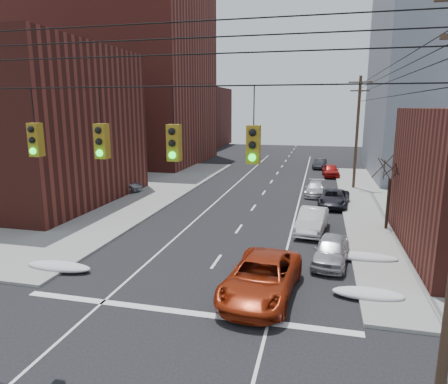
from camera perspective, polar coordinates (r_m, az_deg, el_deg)
The scene contains 21 objects.
sidewalk_nw at distance 47.69m, azimuth -28.99°, elevation 0.87°, with size 40.00×40.00×0.15m, color gray.
building_brick_tall at distance 62.92m, azimuth -14.76°, elevation 17.98°, with size 24.00×20.00×30.00m, color maroon.
building_brick_far at distance 87.12m, azimuth -7.42°, elevation 10.57°, with size 22.00×18.00×12.00m, color #511F18.
building_glass at distance 79.67m, azimuth 28.09°, elevation 12.77°, with size 20.00×18.00×22.00m, color gray.
utility_pole_far at distance 41.54m, azimuth 18.48°, elevation 8.28°, with size 2.20×0.28×11.00m.
traffic_signals at distance 11.50m, azimuth -12.39°, elevation 7.31°, with size 17.00×0.42×2.02m.
bare_tree at distance 28.29m, azimuth 22.42°, elevation -0.60°, with size 2.09×2.20×4.93m.
snow_nw at distance 22.03m, azimuth -22.51°, elevation -9.80°, with size 3.50×1.08×0.42m, color silver.
snow_ne at distance 18.72m, azimuth 19.88°, elevation -13.52°, with size 3.00×1.08×0.42m, color silver.
snow_east_far at distance 22.85m, azimuth 18.72°, elevation -8.72°, with size 4.00×1.08×0.42m, color silver.
red_pickup at distance 17.71m, azimuth 5.37°, elevation -12.06°, with size 2.80×6.06×1.69m, color maroon.
parked_car_a at distance 21.83m, azimuth 15.05°, elevation -8.06°, with size 1.69×4.20×1.43m, color #B5B5BA.
parked_car_b at distance 26.84m, azimuth 12.47°, elevation -4.02°, with size 1.64×4.70×1.55m, color silver.
parked_car_c at distance 34.21m, azimuth 15.46°, elevation -0.87°, with size 2.25×4.88×1.36m, color black.
parked_car_d at distance 37.99m, azimuth 12.89°, elevation 0.44°, with size 1.77×4.35×1.26m, color silver.
parked_car_e at distance 48.82m, azimuth 15.00°, elevation 3.00°, with size 1.76×4.39×1.49m, color #9C100E.
parked_car_f at distance 55.00m, azimuth 13.52°, elevation 3.96°, with size 1.39×3.98×1.31m, color black.
lot_car_a at distance 38.48m, azimuth -16.55°, elevation 0.61°, with size 1.32×3.77×1.24m, color white.
lot_car_b at distance 39.36m, azimuth -15.09°, elevation 1.02°, with size 2.25×4.88×1.36m, color #9E9EA2.
lot_car_c at distance 40.14m, azimuth -19.21°, elevation 0.87°, with size 1.71×4.20×1.22m, color black.
lot_car_d at distance 41.08m, azimuth -23.59°, elevation 0.91°, with size 1.66×4.12×1.40m, color silver.
Camera 1 is at (5.12, -7.34, 8.06)m, focal length 32.00 mm.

